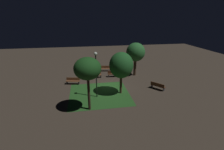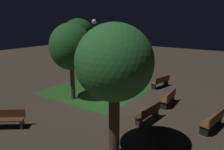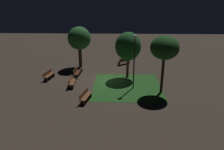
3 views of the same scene
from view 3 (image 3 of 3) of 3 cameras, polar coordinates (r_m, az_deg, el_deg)
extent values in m
plane|color=#3D3328|center=(22.27, -1.04, -1.65)|extent=(60.00, 60.00, 0.00)
cube|color=#23511E|center=(21.06, 4.01, -3.02)|extent=(6.89, 6.64, 0.01)
cube|color=#422314|center=(23.81, -9.23, 0.71)|extent=(1.83, 0.61, 0.06)
cube|color=#422314|center=(23.79, -9.74, 1.25)|extent=(1.80, 0.19, 0.40)
cube|color=#2D2D33|center=(24.61, -8.72, 0.81)|extent=(0.11, 0.39, 0.42)
cube|color=#2D2D33|center=(23.16, -9.69, -0.51)|extent=(0.11, 0.39, 0.42)
cube|color=brown|center=(21.29, -10.57, -1.77)|extent=(1.83, 0.61, 0.06)
cube|color=brown|center=(21.23, -11.17, -1.20)|extent=(1.80, 0.19, 0.40)
cube|color=black|center=(22.11, -10.26, -1.57)|extent=(0.11, 0.39, 0.42)
cube|color=black|center=(20.65, -10.82, -3.23)|extent=(0.11, 0.39, 0.42)
cube|color=brown|center=(18.13, -6.93, -5.61)|extent=(1.86, 0.85, 0.06)
cube|color=brown|center=(18.10, -7.58, -4.88)|extent=(1.77, 0.44, 0.40)
cube|color=black|center=(18.90, -6.04, -5.24)|extent=(0.16, 0.39, 0.42)
cube|color=black|center=(17.57, -7.82, -7.41)|extent=(0.16, 0.39, 0.42)
cube|color=brown|center=(23.66, -16.44, 0.00)|extent=(1.86, 0.78, 0.06)
cube|color=brown|center=(23.68, -16.95, 0.55)|extent=(1.78, 0.37, 0.40)
cube|color=black|center=(24.40, -15.54, 0.11)|extent=(0.14, 0.39, 0.42)
cube|color=black|center=(23.09, -17.28, -1.24)|extent=(0.14, 0.39, 0.42)
cube|color=#512D19|center=(27.79, 3.17, 3.81)|extent=(1.50, 1.71, 0.06)
cube|color=#512D19|center=(27.57, 3.46, 4.17)|extent=(1.17, 1.44, 0.40)
cube|color=#2D2D33|center=(27.37, 1.87, 3.05)|extent=(0.35, 0.30, 0.42)
cube|color=#2D2D33|center=(28.36, 4.40, 3.62)|extent=(0.35, 0.30, 0.42)
cylinder|color=#423021|center=(26.66, -8.51, 5.08)|extent=(0.41, 0.41, 2.85)
ellipsoid|color=#28662D|center=(26.18, -8.75, 9.69)|extent=(2.77, 2.77, 2.75)
cylinder|color=#2D2116|center=(19.61, 13.32, 0.16)|extent=(0.24, 0.24, 3.51)
ellipsoid|color=#194719|center=(18.93, 13.91, 7.10)|extent=(2.49, 2.49, 2.07)
cylinder|color=#423021|center=(22.94, 4.17, 2.55)|extent=(0.28, 0.28, 2.70)
ellipsoid|color=#1E5623|center=(22.39, 4.31, 7.66)|extent=(2.70, 2.70, 2.95)
cylinder|color=black|center=(19.93, 5.90, 2.91)|extent=(0.12, 0.12, 4.81)
sphere|color=white|center=(19.33, 6.17, 10.15)|extent=(0.36, 0.36, 0.36)
camera|label=1|loc=(25.28, 48.84, 14.35)|focal=25.96mm
camera|label=2|loc=(32.76, -14.40, 13.88)|focal=34.50mm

